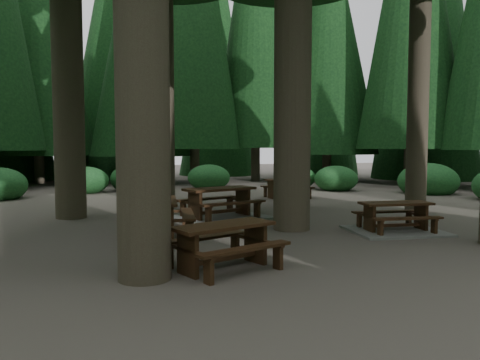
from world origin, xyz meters
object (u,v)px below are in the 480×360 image
object	(u,v)px
picnic_table_c	(220,208)
picnic_table_d	(287,185)
picnic_table_b	(160,212)
picnic_table_e	(223,239)
picnic_table_a	(395,223)

from	to	relation	value
picnic_table_c	picnic_table_d	xyz separation A→B (m)	(3.63, 4.22, 0.18)
picnic_table_c	picnic_table_b	bearing A→B (deg)	-153.36
picnic_table_d	picnic_table_e	size ratio (longest dim) A/B	0.85
picnic_table_c	picnic_table_e	distance (m)	5.15
picnic_table_d	picnic_table_c	bearing A→B (deg)	-134.55
picnic_table_a	picnic_table_b	xyz separation A→B (m)	(-5.07, 1.16, 0.29)
picnic_table_b	picnic_table_e	bearing A→B (deg)	-162.22
picnic_table_b	picnic_table_e	distance (m)	3.20
picnic_table_e	picnic_table_d	bearing A→B (deg)	40.35
picnic_table_a	picnic_table_c	bearing A→B (deg)	143.51
picnic_table_a	picnic_table_c	xyz separation A→B (m)	(-3.29, 3.03, 0.07)
picnic_table_a	picnic_table_e	world-z (taller)	picnic_table_e
picnic_table_a	picnic_table_b	size ratio (longest dim) A/B	1.12
picnic_table_d	picnic_table_b	bearing A→B (deg)	-135.51
picnic_table_b	picnic_table_c	world-z (taller)	picnic_table_c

